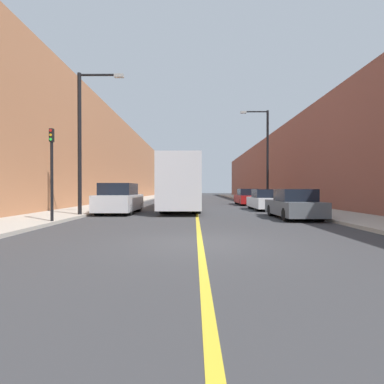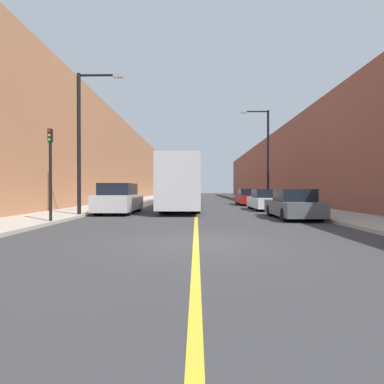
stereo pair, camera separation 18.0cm
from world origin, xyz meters
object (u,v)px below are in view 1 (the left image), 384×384
(car_right_far, at_px, (247,198))
(street_lamp_left, at_px, (83,134))
(street_lamp_right, at_px, (265,151))
(parked_suv_left, at_px, (120,199))
(car_right_mid, at_px, (265,201))
(car_right_near, at_px, (294,205))
(bus, at_px, (183,184))
(traffic_light, at_px, (52,171))

(car_right_far, distance_m, street_lamp_left, 16.56)
(street_lamp_left, bearing_deg, street_lamp_right, 40.38)
(parked_suv_left, relative_size, car_right_mid, 1.11)
(car_right_mid, bearing_deg, car_right_near, -89.91)
(bus, xyz_separation_m, street_lamp_left, (-5.00, -6.25, 2.51))
(car_right_near, relative_size, car_right_mid, 1.00)
(car_right_near, distance_m, traffic_light, 11.34)
(car_right_mid, relative_size, traffic_light, 1.13)
(car_right_near, xyz_separation_m, street_lamp_left, (-10.83, 0.76, 3.71))
(car_right_near, bearing_deg, bus, 129.76)
(bus, relative_size, car_right_mid, 2.97)
(car_right_far, distance_m, traffic_light, 18.86)
(parked_suv_left, xyz_separation_m, car_right_far, (9.43, 9.75, -0.17))
(car_right_mid, height_order, car_right_far, car_right_far)
(car_right_near, xyz_separation_m, car_right_mid, (-0.01, 6.09, -0.00))
(bus, height_order, car_right_mid, bus)
(car_right_mid, distance_m, car_right_far, 6.70)
(parked_suv_left, relative_size, car_right_near, 1.11)
(car_right_far, height_order, street_lamp_right, street_lamp_right)
(car_right_near, xyz_separation_m, traffic_light, (-10.94, -2.54, 1.58))
(street_lamp_left, distance_m, traffic_light, 3.93)
(car_right_far, xyz_separation_m, street_lamp_right, (1.25, -1.81, 4.05))
(street_lamp_right, bearing_deg, street_lamp_left, -139.62)
(car_right_mid, relative_size, car_right_far, 0.93)
(street_lamp_right, bearing_deg, bus, -150.46)
(street_lamp_right, distance_m, traffic_light, 18.32)
(car_right_far, bearing_deg, street_lamp_left, -131.83)
(car_right_mid, relative_size, street_lamp_right, 0.53)
(bus, bearing_deg, street_lamp_right, 29.54)
(car_right_far, bearing_deg, car_right_mid, -89.49)
(parked_suv_left, relative_size, car_right_far, 1.03)
(parked_suv_left, xyz_separation_m, car_right_mid, (9.49, 3.05, -0.18))
(bus, distance_m, parked_suv_left, 5.50)
(car_right_near, bearing_deg, parked_suv_left, 162.28)
(street_lamp_right, xyz_separation_m, traffic_light, (-12.12, -13.52, -2.47))
(car_right_near, distance_m, street_lamp_right, 11.76)
(car_right_far, relative_size, street_lamp_right, 0.58)
(bus, xyz_separation_m, street_lamp_right, (7.01, 3.97, 2.86))
(parked_suv_left, height_order, street_lamp_left, street_lamp_left)
(car_right_mid, bearing_deg, traffic_light, -141.70)
(street_lamp_left, bearing_deg, traffic_light, -91.86)
(car_right_mid, height_order, traffic_light, traffic_light)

